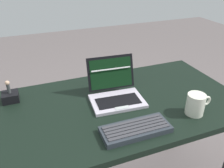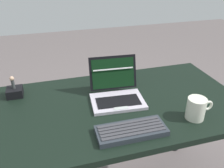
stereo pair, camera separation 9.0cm
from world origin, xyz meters
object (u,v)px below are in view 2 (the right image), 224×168
(external_keyboard, at_px, (131,130))
(figurine, at_px, (12,82))
(laptop_front, at_px, (116,92))
(figurine_stand, at_px, (15,92))
(coffee_mug, at_px, (196,108))

(external_keyboard, distance_m, figurine, 0.68)
(external_keyboard, bearing_deg, laptop_front, 86.34)
(laptop_front, xyz_separation_m, figurine, (-0.51, 0.18, 0.05))
(figurine_stand, height_order, coffee_mug, coffee_mug)
(figurine, height_order, coffee_mug, figurine)
(figurine_stand, height_order, figurine, figurine)
(laptop_front, relative_size, figurine_stand, 3.48)
(coffee_mug, bearing_deg, figurine, 151.69)
(figurine_stand, xyz_separation_m, coffee_mug, (0.82, -0.44, 0.03))
(figurine, bearing_deg, coffee_mug, -28.31)
(external_keyboard, xyz_separation_m, coffee_mug, (0.32, 0.02, 0.04))
(external_keyboard, bearing_deg, figurine_stand, 137.09)
(external_keyboard, bearing_deg, coffee_mug, 3.47)
(figurine, relative_size, coffee_mug, 0.54)
(figurine_stand, distance_m, coffee_mug, 0.93)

